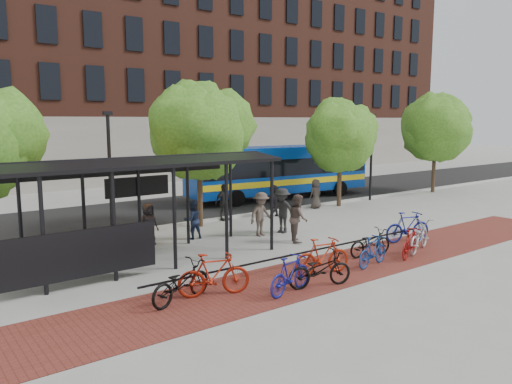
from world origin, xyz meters
TOP-DOWN VIEW (x-y plane):
  - ground at (0.00, 0.00)m, footprint 160.00×160.00m
  - asphalt_street at (0.00, 8.00)m, footprint 160.00×8.00m
  - curb at (0.00, 4.00)m, footprint 160.00×0.25m
  - brick_strip at (-2.00, -5.00)m, footprint 24.00×3.00m
  - bike_rack_rail at (-3.30, -4.10)m, footprint 12.00×0.05m
  - building_brick at (10.00, 26.00)m, footprint 55.00×14.00m
  - bus_shelter at (-8.13, -0.48)m, footprint 10.60×3.07m
  - tree_b at (-2.90, 3.35)m, footprint 5.15×4.20m
  - tree_c at (6.09, 3.35)m, footprint 4.66×3.80m
  - tree_d at (15.10, 3.35)m, footprint 5.39×4.40m
  - lamp_post_left at (-7.00, 3.60)m, footprint 0.35×0.20m
  - lamp_post_right at (9.00, 3.60)m, footprint 0.35×0.20m
  - bus at (5.14, 7.47)m, footprint 11.97×3.69m
  - bike_0 at (-8.30, -4.60)m, footprint 2.17×1.26m
  - bike_1 at (-7.36, -4.74)m, footprint 2.09×1.20m
  - bike_3 at (-5.56, -5.85)m, footprint 1.87×0.92m
  - bike_4 at (-4.53, -5.95)m, footprint 2.10×1.21m
  - bike_5 at (-3.63, -5.14)m, footprint 2.02×0.94m
  - bike_7 at (-1.68, -5.51)m, footprint 1.75×0.77m
  - bike_8 at (-0.77, -4.64)m, footprint 1.90×0.83m
  - bike_9 at (0.23, -5.60)m, footprint 1.78×1.01m
  - bike_10 at (1.15, -5.29)m, footprint 2.27×1.45m
  - bike_11 at (2.02, -4.17)m, footprint 2.11×1.11m
  - pedestrian_0 at (-6.31, 1.62)m, footprint 0.87×0.64m
  - pedestrian_2 at (-4.49, 1.41)m, footprint 0.79×0.63m
  - pedestrian_3 at (-1.95, 0.16)m, footprint 1.27×0.84m
  - pedestrian_4 at (-1.40, 3.80)m, footprint 1.09×0.59m
  - pedestrian_5 at (1.12, 3.12)m, footprint 1.49×0.48m
  - pedestrian_6 at (4.44, 3.54)m, footprint 0.78×0.52m
  - pedestrian_8 at (-1.39, -1.50)m, footprint 1.11×1.17m
  - pedestrian_9 at (-0.88, 0.08)m, footprint 0.95×1.36m

SIDE VIEW (x-z plane):
  - ground at x=0.00m, z-range 0.00..0.00m
  - bike_rack_rail at x=-3.30m, z-range -0.47..0.47m
  - brick_strip at x=-2.00m, z-range 0.00..0.01m
  - asphalt_street at x=0.00m, z-range 0.00..0.01m
  - curb at x=0.00m, z-range 0.00..0.12m
  - bike_8 at x=-0.77m, z-range 0.00..0.97m
  - bike_7 at x=-1.68m, z-range 0.00..1.02m
  - bike_9 at x=0.23m, z-range 0.00..1.03m
  - bike_4 at x=-4.53m, z-range 0.00..1.04m
  - bike_0 at x=-8.30m, z-range 0.00..1.08m
  - bike_3 at x=-5.56m, z-range 0.00..1.08m
  - bike_10 at x=1.15m, z-range 0.00..1.12m
  - bike_5 at x=-3.63m, z-range 0.00..1.17m
  - bike_1 at x=-7.36m, z-range 0.00..1.21m
  - bike_11 at x=2.02m, z-range 0.00..1.22m
  - pedestrian_2 at x=-4.49m, z-range 0.00..1.58m
  - pedestrian_6 at x=4.44m, z-range 0.00..1.59m
  - pedestrian_5 at x=1.12m, z-range 0.00..1.60m
  - pedestrian_0 at x=-6.31m, z-range 0.00..1.63m
  - pedestrian_4 at x=-1.40m, z-range 0.00..1.77m
  - pedestrian_3 at x=-1.95m, z-range 0.00..1.84m
  - pedestrian_8 at x=-1.39m, z-range 0.00..1.90m
  - pedestrian_9 at x=-0.88m, z-range 0.00..1.93m
  - bus at x=5.14m, z-range 0.24..3.42m
  - lamp_post_left at x=-7.00m, z-range 0.18..5.31m
  - lamp_post_right at x=9.00m, z-range 0.18..5.31m
  - bus_shelter at x=-8.13m, z-range 1.20..4.80m
  - tree_c at x=6.09m, z-range 1.09..7.02m
  - tree_b at x=-2.90m, z-range 1.22..7.69m
  - tree_d at x=15.10m, z-range 1.19..7.74m
  - building_brick at x=10.00m, z-range 0.00..20.00m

